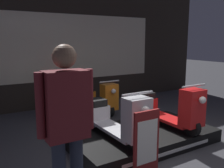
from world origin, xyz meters
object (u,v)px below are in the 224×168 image
Objects in this scene: scooter_backrow_1 at (98,98)px; price_sign_board at (146,146)px; scooter_backrow_0 at (65,103)px; person_left_browsing at (67,120)px; scooter_display_left at (116,119)px; scooter_display_right at (168,109)px.

price_sign_board is at bearing -107.80° from scooter_backrow_1.
person_left_browsing reaches higher than scooter_backrow_0.
price_sign_board is at bearing 4.20° from person_left_browsing.
scooter_display_left is 0.92× the size of person_left_browsing.
person_left_browsing is at bearing -122.73° from scooter_backrow_1.
scooter_display_right is 2.44m from scooter_backrow_0.
scooter_display_left is 1.10m from scooter_display_right.
scooter_display_right is (1.10, 0.00, 0.00)m from scooter_display_left.
price_sign_board reaches higher than scooter_backrow_1.
scooter_display_left is at bearing -111.44° from scooter_backrow_1.
price_sign_board is at bearing -143.44° from scooter_display_right.
person_left_browsing is (-2.02, -3.15, 0.68)m from scooter_backrow_1.
scooter_display_left is 1.72× the size of price_sign_board.
scooter_display_left is 1.00× the size of scooter_backrow_0.
scooter_backrow_0 is 1.00× the size of scooter_backrow_1.
scooter_display_right is 0.92× the size of person_left_browsing.
scooter_backrow_1 is 0.92× the size of person_left_browsing.
scooter_display_left is 2.17m from scooter_backrow_0.
scooter_display_right is at bearing 23.61° from person_left_browsing.
scooter_display_left reaches higher than price_sign_board.
scooter_backrow_0 is 0.87m from scooter_backrow_1.
scooter_display_right reaches higher than scooter_backrow_0.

